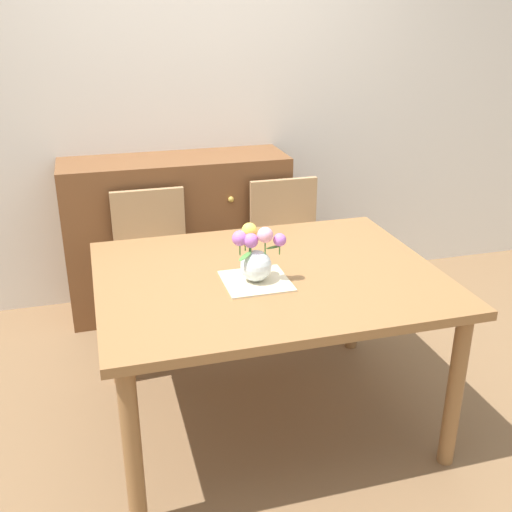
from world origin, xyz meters
The scene contains 8 objects.
ground_plane centered at (0.00, 0.00, 0.00)m, with size 12.00×12.00×0.00m, color brown.
back_wall centered at (0.00, 1.60, 1.40)m, with size 7.00×0.10×2.80m, color silver.
dining_table centered at (0.00, 0.00, 0.69)m, with size 1.50×1.18×0.78m.
chair_left centered at (-0.41, 0.93, 0.52)m, with size 0.42×0.42×0.90m.
chair_right centered at (0.41, 0.93, 0.52)m, with size 0.42×0.42×0.90m.
dresser centered at (-0.21, 1.33, 0.50)m, with size 1.40×0.47×1.00m.
placemat centered at (-0.08, -0.07, 0.78)m, with size 0.28×0.28×0.01m, color beige.
flower_vase centered at (-0.08, -0.07, 0.90)m, with size 0.22×0.16×0.25m.
Camera 1 is at (-0.72, -2.33, 1.87)m, focal length 42.50 mm.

